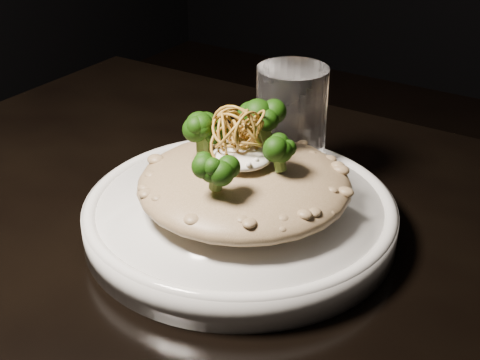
{
  "coord_description": "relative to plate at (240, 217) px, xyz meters",
  "views": [
    {
      "loc": [
        0.2,
        -0.38,
        1.1
      ],
      "look_at": [
        -0.09,
        0.07,
        0.81
      ],
      "focal_mm": 50.0,
      "sensor_mm": 36.0,
      "label": 1
    }
  ],
  "objects": [
    {
      "name": "shallots",
      "position": [
        -0.0,
        0.0,
        0.09
      ],
      "size": [
        0.05,
        0.05,
        0.03
      ],
      "primitive_type": null,
      "color": "brown",
      "rests_on": "cheese"
    },
    {
      "name": "risotto",
      "position": [
        0.0,
        0.0,
        0.04
      ],
      "size": [
        0.2,
        0.2,
        0.04
      ],
      "primitive_type": "ellipsoid",
      "color": "brown",
      "rests_on": "plate"
    },
    {
      "name": "cheese",
      "position": [
        0.0,
        -0.0,
        0.07
      ],
      "size": [
        0.06,
        0.06,
        0.02
      ],
      "primitive_type": "ellipsoid",
      "color": "white",
      "rests_on": "risotto"
    },
    {
      "name": "plate",
      "position": [
        0.0,
        0.0,
        0.0
      ],
      "size": [
        0.29,
        0.29,
        0.03
      ],
      "primitive_type": "cylinder",
      "color": "silver",
      "rests_on": "table"
    },
    {
      "name": "drinking_glass",
      "position": [
        -0.01,
        0.11,
        0.05
      ],
      "size": [
        0.08,
        0.08,
        0.13
      ],
      "primitive_type": "cylinder",
      "rotation": [
        0.0,
        0.0,
        0.08
      ],
      "color": "silver",
      "rests_on": "table"
    },
    {
      "name": "broccoli",
      "position": [
        0.0,
        -0.0,
        0.08
      ],
      "size": [
        0.14,
        0.14,
        0.05
      ],
      "primitive_type": null,
      "color": "black",
      "rests_on": "risotto"
    }
  ]
}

